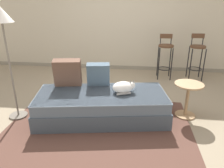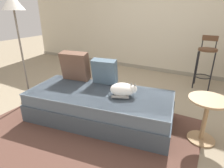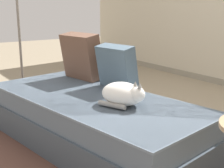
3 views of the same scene
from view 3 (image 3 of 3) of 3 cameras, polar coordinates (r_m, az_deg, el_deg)
ground_plane at (r=2.88m, az=3.29°, el=-9.03°), size 16.00×16.00×0.00m
area_rug at (r=2.55m, az=-9.58°, el=-12.32°), size 2.69×1.97×0.01m
couch at (r=2.59m, az=-3.72°, el=-6.63°), size 2.11×1.18×0.42m
throw_pillow_corner at (r=3.10m, az=-5.61°, el=5.09°), size 0.47×0.29×0.46m
throw_pillow_middle at (r=2.74m, az=0.86°, el=3.21°), size 0.39×0.25×0.39m
cat at (r=2.28m, az=2.10°, el=-1.84°), size 0.39×0.35×0.20m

